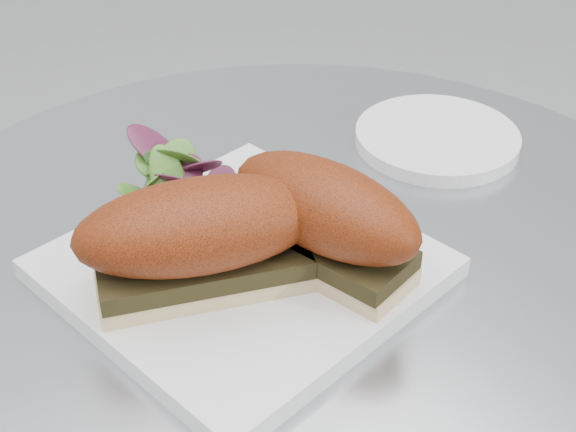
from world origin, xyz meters
name	(u,v)px	position (x,y,z in m)	size (l,w,h in m)	color
plate	(242,268)	(-0.05, 0.01, 0.74)	(0.24, 0.24, 0.02)	silver
sandwich_left	(201,236)	(-0.08, 0.00, 0.79)	(0.18, 0.12, 0.08)	beige
sandwich_right	(324,217)	(0.00, -0.03, 0.79)	(0.12, 0.17, 0.08)	beige
salad	(178,191)	(-0.07, 0.08, 0.77)	(0.12, 0.12, 0.05)	#4A7F29
saucer	(437,138)	(0.20, 0.09, 0.74)	(0.15, 0.15, 0.01)	silver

